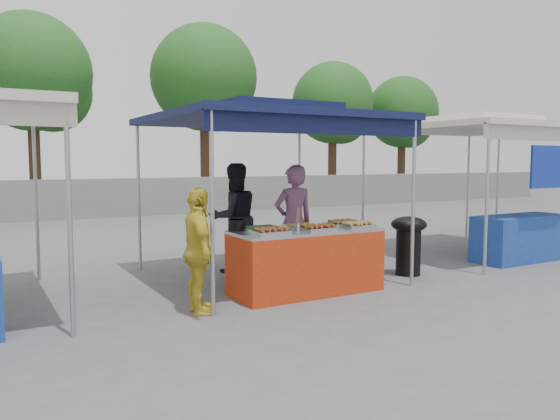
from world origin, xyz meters
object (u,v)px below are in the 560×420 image
cooking_pot (238,225)px  wok_burner (408,240)px  helper_man (234,218)px  vendor_table (306,261)px  vendor_woman (294,222)px  customer_person (199,251)px

cooking_pot → wok_burner: bearing=-3.5°
wok_burner → helper_man: 2.72m
helper_man → wok_burner: bearing=146.3°
vendor_table → vendor_woman: (0.30, 0.82, 0.42)m
vendor_table → helper_man: bearing=98.0°
vendor_table → customer_person: customer_person is taller
cooking_pot → vendor_table: bearing=-22.9°
wok_burner → customer_person: customer_person is taller
cooking_pot → wok_burner: 2.84m
vendor_table → cooking_pot: (-0.83, 0.35, 0.50)m
customer_person → cooking_pot: bearing=-45.0°
wok_burner → vendor_woman: bearing=169.8°
cooking_pot → wok_burner: cooking_pot is taller
cooking_pot → wok_burner: size_ratio=0.27×
vendor_table → helper_man: 1.80m
wok_burner → customer_person: (-3.58, -0.42, 0.19)m
wok_burner → customer_person: bearing=-162.5°
vendor_woman → helper_man: helper_man is taller
cooking_pot → customer_person: customer_person is taller
vendor_woman → customer_person: (-1.91, -1.06, -0.12)m
vendor_woman → wok_burner: bearing=161.6°
customer_person → wok_burner: bearing=-75.7°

